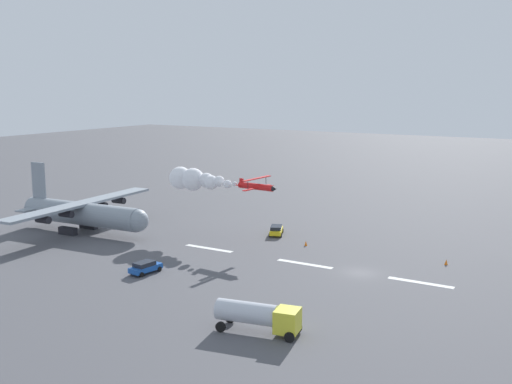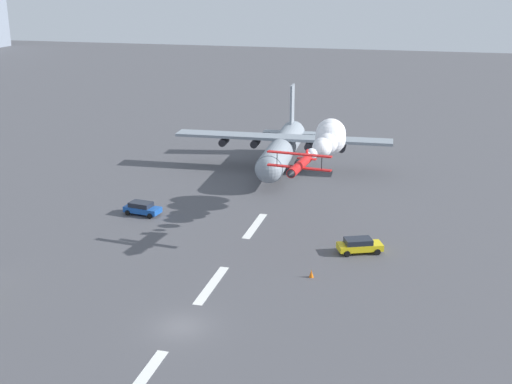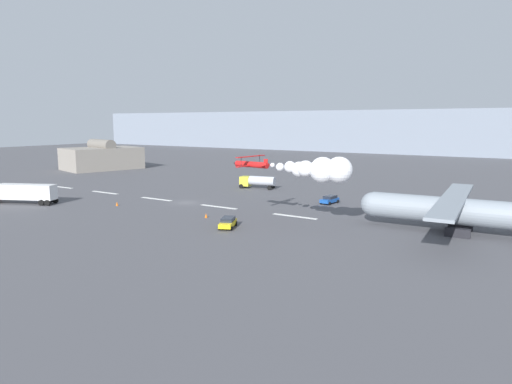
{
  "view_description": "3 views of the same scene",
  "coord_description": "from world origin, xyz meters",
  "px_view_note": "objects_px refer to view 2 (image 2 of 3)",
  "views": [
    {
      "loc": [
        -25.98,
        70.76,
        23.48
      ],
      "look_at": [
        18.71,
        -5.83,
        7.91
      ],
      "focal_mm": 42.55,
      "sensor_mm": 36.0,
      "label": 1
    },
    {
      "loc": [
        -43.64,
        -17.68,
        26.64
      ],
      "look_at": [
        23.71,
        0.0,
        3.89
      ],
      "focal_mm": 46.05,
      "sensor_mm": 36.0,
      "label": 2
    },
    {
      "loc": [
        56.02,
        -63.58,
        15.24
      ],
      "look_at": [
        14.2,
        2.56,
        2.93
      ],
      "focal_mm": 31.31,
      "sensor_mm": 36.0,
      "label": 3
    }
  ],
  "objects_px": {
    "stunt_biplane_red": "(328,140)",
    "airport_staff_sedan": "(142,208)",
    "followme_car_yellow": "(359,245)",
    "traffic_cone_far": "(311,274)",
    "cargo_transport_plane": "(281,149)"
  },
  "relations": [
    {
      "from": "traffic_cone_far",
      "to": "stunt_biplane_red",
      "type": "bearing_deg",
      "value": 5.04
    },
    {
      "from": "stunt_biplane_red",
      "to": "airport_staff_sedan",
      "type": "bearing_deg",
      "value": 108.48
    },
    {
      "from": "followme_car_yellow",
      "to": "airport_staff_sedan",
      "type": "height_order",
      "value": "same"
    },
    {
      "from": "stunt_biplane_red",
      "to": "airport_staff_sedan",
      "type": "height_order",
      "value": "stunt_biplane_red"
    },
    {
      "from": "followme_car_yellow",
      "to": "traffic_cone_far",
      "type": "relative_size",
      "value": 6.47
    },
    {
      "from": "cargo_transport_plane",
      "to": "stunt_biplane_red",
      "type": "distance_m",
      "value": 18.5
    },
    {
      "from": "airport_staff_sedan",
      "to": "stunt_biplane_red",
      "type": "bearing_deg",
      "value": -71.52
    },
    {
      "from": "traffic_cone_far",
      "to": "airport_staff_sedan",
      "type": "bearing_deg",
      "value": 62.12
    },
    {
      "from": "airport_staff_sedan",
      "to": "cargo_transport_plane",
      "type": "bearing_deg",
      "value": -28.07
    },
    {
      "from": "cargo_transport_plane",
      "to": "followme_car_yellow",
      "type": "relative_size",
      "value": 6.49
    },
    {
      "from": "cargo_transport_plane",
      "to": "traffic_cone_far",
      "type": "xyz_separation_m",
      "value": [
        -34.05,
        -10.53,
        -2.89
      ]
    },
    {
      "from": "stunt_biplane_red",
      "to": "traffic_cone_far",
      "type": "height_order",
      "value": "stunt_biplane_red"
    },
    {
      "from": "traffic_cone_far",
      "to": "cargo_transport_plane",
      "type": "bearing_deg",
      "value": 17.18
    },
    {
      "from": "followme_car_yellow",
      "to": "airport_staff_sedan",
      "type": "relative_size",
      "value": 1.07
    },
    {
      "from": "stunt_biplane_red",
      "to": "airport_staff_sedan",
      "type": "relative_size",
      "value": 4.48
    }
  ]
}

